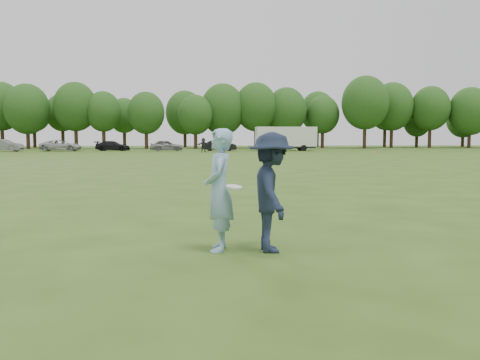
{
  "coord_description": "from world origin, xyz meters",
  "views": [
    {
      "loc": [
        -1.58,
        -7.99,
        1.9
      ],
      "look_at": [
        -0.77,
        1.29,
        1.1
      ],
      "focal_mm": 38.0,
      "sensor_mm": 36.0,
      "label": 1
    }
  ],
  "objects_px": {
    "car_d": "(113,146)",
    "car_f": "(220,145)",
    "car_c": "(61,146)",
    "defender": "(272,192)",
    "car_e": "(167,145)",
    "cargo_trailer": "(286,138)",
    "field_cone": "(375,152)",
    "player_far_d": "(203,145)",
    "thrower": "(219,190)",
    "car_b": "(3,145)"
  },
  "relations": [
    {
      "from": "field_cone",
      "to": "cargo_trailer",
      "type": "height_order",
      "value": "cargo_trailer"
    },
    {
      "from": "thrower",
      "to": "car_c",
      "type": "distance_m",
      "value": 62.39
    },
    {
      "from": "car_b",
      "to": "cargo_trailer",
      "type": "height_order",
      "value": "cargo_trailer"
    },
    {
      "from": "car_e",
      "to": "cargo_trailer",
      "type": "xyz_separation_m",
      "value": [
        15.83,
        -0.62,
        1.04
      ]
    },
    {
      "from": "car_c",
      "to": "car_d",
      "type": "distance_m",
      "value": 6.55
    },
    {
      "from": "car_b",
      "to": "car_c",
      "type": "xyz_separation_m",
      "value": [
        6.77,
        1.4,
        -0.05
      ]
    },
    {
      "from": "defender",
      "to": "car_e",
      "type": "distance_m",
      "value": 59.8
    },
    {
      "from": "car_c",
      "to": "cargo_trailer",
      "type": "bearing_deg",
      "value": -91.51
    },
    {
      "from": "defender",
      "to": "field_cone",
      "type": "bearing_deg",
      "value": -23.05
    },
    {
      "from": "defender",
      "to": "car_f",
      "type": "relative_size",
      "value": 0.44
    },
    {
      "from": "car_d",
      "to": "field_cone",
      "type": "relative_size",
      "value": 15.17
    },
    {
      "from": "defender",
      "to": "player_far_d",
      "type": "xyz_separation_m",
      "value": [
        -0.31,
        53.56,
        -0.11
      ]
    },
    {
      "from": "player_far_d",
      "to": "car_f",
      "type": "bearing_deg",
      "value": 55.54
    },
    {
      "from": "cargo_trailer",
      "to": "defender",
      "type": "bearing_deg",
      "value": -100.31
    },
    {
      "from": "car_c",
      "to": "defender",
      "type": "bearing_deg",
      "value": -162.29
    },
    {
      "from": "car_e",
      "to": "car_c",
      "type": "bearing_deg",
      "value": 84.18
    },
    {
      "from": "thrower",
      "to": "player_far_d",
      "type": "height_order",
      "value": "thrower"
    },
    {
      "from": "car_c",
      "to": "car_f",
      "type": "distance_m",
      "value": 20.75
    },
    {
      "from": "car_d",
      "to": "car_e",
      "type": "xyz_separation_m",
      "value": [
        7.21,
        -1.35,
        0.07
      ]
    },
    {
      "from": "thrower",
      "to": "car_f",
      "type": "xyz_separation_m",
      "value": [
        2.82,
        58.95,
        -0.28
      ]
    },
    {
      "from": "car_e",
      "to": "cargo_trailer",
      "type": "distance_m",
      "value": 15.87
    },
    {
      "from": "thrower",
      "to": "car_c",
      "type": "height_order",
      "value": "thrower"
    },
    {
      "from": "car_c",
      "to": "cargo_trailer",
      "type": "relative_size",
      "value": 0.58
    },
    {
      "from": "car_d",
      "to": "car_f",
      "type": "distance_m",
      "value": 14.39
    },
    {
      "from": "car_e",
      "to": "car_f",
      "type": "relative_size",
      "value": 0.96
    },
    {
      "from": "car_e",
      "to": "cargo_trailer",
      "type": "relative_size",
      "value": 0.48
    },
    {
      "from": "car_b",
      "to": "cargo_trailer",
      "type": "bearing_deg",
      "value": -84.52
    },
    {
      "from": "thrower",
      "to": "car_e",
      "type": "relative_size",
      "value": 0.47
    },
    {
      "from": "player_far_d",
      "to": "car_f",
      "type": "relative_size",
      "value": 0.39
    },
    {
      "from": "field_cone",
      "to": "car_c",
      "type": "bearing_deg",
      "value": 163.75
    },
    {
      "from": "car_d",
      "to": "car_f",
      "type": "relative_size",
      "value": 1.02
    },
    {
      "from": "thrower",
      "to": "car_b",
      "type": "height_order",
      "value": "thrower"
    },
    {
      "from": "car_f",
      "to": "cargo_trailer",
      "type": "distance_m",
      "value": 8.83
    },
    {
      "from": "defender",
      "to": "car_d",
      "type": "bearing_deg",
      "value": 10.04
    },
    {
      "from": "car_d",
      "to": "cargo_trailer",
      "type": "relative_size",
      "value": 0.51
    },
    {
      "from": "car_b",
      "to": "defender",
      "type": "bearing_deg",
      "value": -151.66
    },
    {
      "from": "thrower",
      "to": "field_cone",
      "type": "xyz_separation_m",
      "value": [
        20.24,
        48.64,
        -0.87
      ]
    },
    {
      "from": "defender",
      "to": "player_far_d",
      "type": "bearing_deg",
      "value": -1.04
    },
    {
      "from": "thrower",
      "to": "player_far_d",
      "type": "relative_size",
      "value": 1.16
    },
    {
      "from": "car_c",
      "to": "car_d",
      "type": "relative_size",
      "value": 1.16
    },
    {
      "from": "thrower",
      "to": "car_d",
      "type": "distance_m",
      "value": 61.87
    },
    {
      "from": "cargo_trailer",
      "to": "car_d",
      "type": "bearing_deg",
      "value": 175.11
    },
    {
      "from": "field_cone",
      "to": "cargo_trailer",
      "type": "bearing_deg",
      "value": 130.36
    },
    {
      "from": "player_far_d",
      "to": "field_cone",
      "type": "relative_size",
      "value": 5.85
    },
    {
      "from": "thrower",
      "to": "car_c",
      "type": "relative_size",
      "value": 0.39
    },
    {
      "from": "defender",
      "to": "car_c",
      "type": "height_order",
      "value": "defender"
    },
    {
      "from": "thrower",
      "to": "cargo_trailer",
      "type": "bearing_deg",
      "value": 172.03
    },
    {
      "from": "car_c",
      "to": "car_f",
      "type": "height_order",
      "value": "car_f"
    },
    {
      "from": "thrower",
      "to": "defender",
      "type": "height_order",
      "value": "thrower"
    },
    {
      "from": "field_cone",
      "to": "car_d",
      "type": "bearing_deg",
      "value": 159.01
    }
  ]
}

